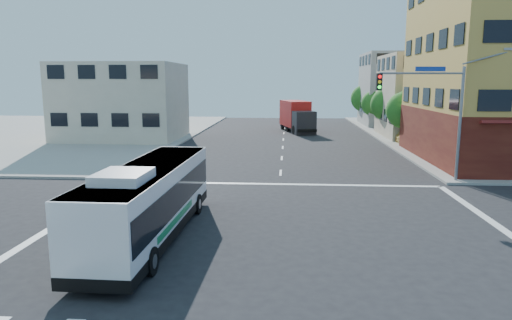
{
  "coord_description": "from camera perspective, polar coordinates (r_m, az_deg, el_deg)",
  "views": [
    {
      "loc": [
        0.43,
        -17.4,
        6.13
      ],
      "look_at": [
        -1.11,
        4.78,
        2.29
      ],
      "focal_mm": 32.0,
      "sensor_mm": 36.0,
      "label": 1
    }
  ],
  "objects": [
    {
      "name": "street_tree_d",
      "position": [
        70.31,
        13.48,
        7.71
      ],
      "size": [
        4.0,
        4.0,
        6.03
      ],
      "color": "#322012",
      "rests_on": "ground"
    },
    {
      "name": "street_tree_b",
      "position": [
        54.6,
        16.22,
        6.93
      ],
      "size": [
        3.8,
        3.8,
        5.79
      ],
      "color": "#322012",
      "rests_on": "ground"
    },
    {
      "name": "street_tree_c",
      "position": [
        62.45,
        14.66,
        7.04
      ],
      "size": [
        3.4,
        3.4,
        5.29
      ],
      "color": "#322012",
      "rests_on": "ground"
    },
    {
      "name": "building_west",
      "position": [
        50.54,
        -16.36,
        7.01
      ],
      "size": [
        12.06,
        10.06,
        8.0
      ],
      "color": "beige",
      "rests_on": "ground"
    },
    {
      "name": "building_east_near",
      "position": [
        54.01,
        22.0,
        7.38
      ],
      "size": [
        12.06,
        10.06,
        9.0
      ],
      "color": "#C4AF95",
      "rests_on": "ground"
    },
    {
      "name": "ground",
      "position": [
        18.46,
        2.44,
        -9.6
      ],
      "size": [
        120.0,
        120.0,
        0.0
      ],
      "primitive_type": "plane",
      "color": "black",
      "rests_on": "ground"
    },
    {
      "name": "box_truck",
      "position": [
        56.32,
        5.15,
        5.38
      ],
      "size": [
        4.43,
        8.68,
        3.75
      ],
      "rotation": [
        0.0,
        0.0,
        0.26
      ],
      "color": "black",
      "rests_on": "ground"
    },
    {
      "name": "parked_car",
      "position": [
        46.47,
        18.37,
        2.63
      ],
      "size": [
        1.92,
        4.36,
        1.46
      ],
      "primitive_type": "imported",
      "rotation": [
        0.0,
        0.0,
        -0.05
      ],
      "color": "#DCB054",
      "rests_on": "ground"
    },
    {
      "name": "street_tree_a",
      "position": [
        46.83,
        18.25,
        6.21
      ],
      "size": [
        3.6,
        3.6,
        5.53
      ],
      "color": "#322012",
      "rests_on": "ground"
    },
    {
      "name": "signal_mast_ne",
      "position": [
        29.35,
        21.26,
        6.9
      ],
      "size": [
        7.91,
        1.13,
        8.07
      ],
      "color": "slate",
      "rests_on": "ground"
    },
    {
      "name": "transit_bus",
      "position": [
        18.36,
        -13.07,
        -4.84
      ],
      "size": [
        2.57,
        10.89,
        3.21
      ],
      "rotation": [
        0.0,
        0.0,
        -0.02
      ],
      "color": "black",
      "rests_on": "ground"
    },
    {
      "name": "building_east_far",
      "position": [
        67.45,
        18.37,
        8.36
      ],
      "size": [
        12.06,
        10.06,
        10.0
      ],
      "color": "gray",
      "rests_on": "ground"
    }
  ]
}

